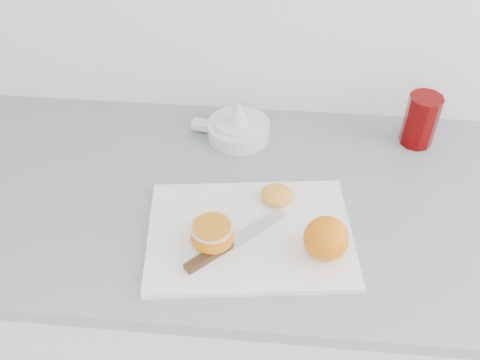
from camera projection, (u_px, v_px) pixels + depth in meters
The scene contains 8 objects.
counter at pixel (295, 319), 1.39m from camera, with size 2.58×0.64×0.89m.
cutting_board at pixel (250, 234), 1.01m from camera, with size 0.38×0.27×0.01m, color white.
whole_orange at pixel (326, 239), 0.94m from camera, with size 0.08×0.08×0.08m.
half_orange at pixel (212, 235), 0.97m from camera, with size 0.08×0.08×0.05m.
squeezed_shell at pixel (277, 195), 1.06m from camera, with size 0.06×0.06×0.03m.
paring_knife at pixel (218, 251), 0.96m from camera, with size 0.17×0.17×0.01m.
citrus_juicer at pixel (238, 127), 1.22m from camera, with size 0.18×0.14×0.10m.
red_tumbler at pixel (420, 122), 1.18m from camera, with size 0.07×0.07×0.12m.
Camera 1 is at (0.13, 0.91, 1.65)m, focal length 40.00 mm.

